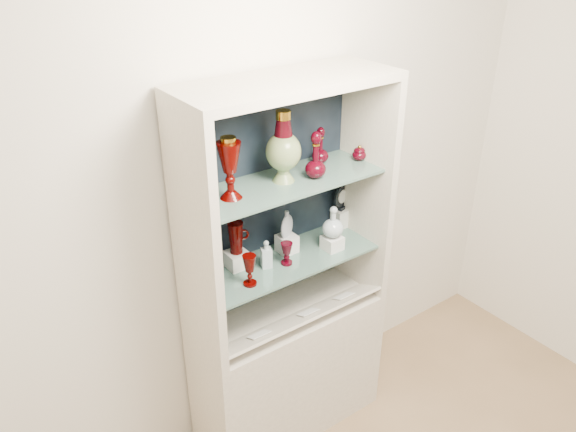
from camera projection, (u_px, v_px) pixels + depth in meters
wall_back at (261, 181)px, 2.71m from camera, size 3.50×0.02×2.80m
cabinet_base at (288, 367)px, 3.03m from camera, size 1.00×0.40×0.75m
cabinet_back_panel at (265, 197)px, 2.72m from camera, size 0.98×0.02×1.15m
cabinet_side_left at (195, 242)px, 2.34m from camera, size 0.04×0.40×1.15m
cabinet_side_right at (365, 186)px, 2.84m from camera, size 0.04×0.40×1.15m
cabinet_top_cap at (288, 83)px, 2.31m from camera, size 1.00×0.40×0.04m
shelf_lower at (286, 261)px, 2.73m from camera, size 0.92×0.34×0.01m
shelf_upper at (285, 182)px, 2.54m from camera, size 0.92×0.34×0.01m
label_ledge at (301, 318)px, 2.76m from camera, size 0.92×0.17×0.09m
label_card_0 at (259, 334)px, 2.63m from camera, size 0.10×0.06×0.03m
label_card_1 at (344, 296)px, 2.90m from camera, size 0.10×0.06×0.03m
label_card_2 at (308, 312)px, 2.78m from camera, size 0.10×0.06×0.03m
pedestal_lamp_left at (197, 178)px, 2.24m from camera, size 0.13×0.13×0.26m
pedestal_lamp_right at (230, 168)px, 2.32m from camera, size 0.12×0.12×0.27m
enamel_urn at (283, 147)px, 2.46m from camera, size 0.17×0.17×0.33m
ruby_decanter_a at (316, 152)px, 2.51m from camera, size 0.12×0.12×0.25m
ruby_decanter_b at (320, 144)px, 2.68m from camera, size 0.10×0.10×0.19m
lidded_bowl at (359, 153)px, 2.74m from camera, size 0.08×0.08×0.08m
cobalt_goblet at (205, 273)px, 2.45m from camera, size 0.10×0.10×0.20m
ruby_goblet_tall at (250, 270)px, 2.51m from camera, size 0.08×0.08×0.15m
ruby_goblet_small at (287, 254)px, 2.67m from camera, size 0.08×0.08×0.12m
riser_ruby_pitcher at (237, 259)px, 2.66m from camera, size 0.10×0.10×0.08m
ruby_pitcher at (236, 238)px, 2.60m from camera, size 0.13×0.10×0.16m
clear_square_bottle at (266, 254)px, 2.64m from camera, size 0.06×0.06×0.14m
riser_flat_flask at (287, 244)px, 2.78m from camera, size 0.09×0.09×0.09m
flat_flask at (287, 223)px, 2.73m from camera, size 0.11×0.08×0.14m
riser_clear_round_decanter at (332, 243)px, 2.81m from camera, size 0.09×0.09×0.07m
clear_round_decanter at (333, 223)px, 2.75m from camera, size 0.14×0.14×0.16m
riser_cameo_medallion at (341, 218)px, 3.01m from camera, size 0.08×0.08×0.10m
cameo_medallion at (342, 197)px, 2.95m from camera, size 0.13×0.07×0.14m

